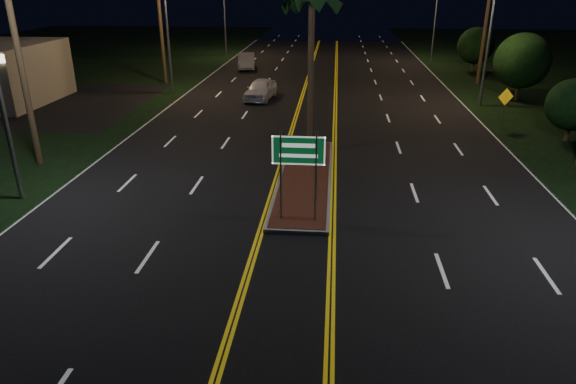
# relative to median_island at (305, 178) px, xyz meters

# --- Properties ---
(ground) EXTENTS (120.00, 120.00, 0.00)m
(ground) POSITION_rel_median_island_xyz_m (0.00, -7.00, -0.08)
(ground) COLOR black
(ground) RESTS_ON ground
(median_island) EXTENTS (2.25, 10.25, 0.17)m
(median_island) POSITION_rel_median_island_xyz_m (0.00, 0.00, 0.00)
(median_island) COLOR gray
(median_island) RESTS_ON ground
(highway_sign) EXTENTS (1.80, 0.08, 3.20)m
(highway_sign) POSITION_rel_median_island_xyz_m (0.00, -4.20, 2.32)
(highway_sign) COLOR gray
(highway_sign) RESTS_ON ground
(streetlight_left_near) EXTENTS (1.91, 0.44, 9.00)m
(streetlight_left_near) POSITION_rel_median_island_xyz_m (-10.61, -3.00, 5.57)
(streetlight_left_near) COLOR gray
(streetlight_left_near) RESTS_ON ground
(streetlight_left_mid) EXTENTS (1.91, 0.44, 9.00)m
(streetlight_left_mid) POSITION_rel_median_island_xyz_m (-10.61, 17.00, 5.57)
(streetlight_left_mid) COLOR gray
(streetlight_left_mid) RESTS_ON ground
(streetlight_left_far) EXTENTS (1.91, 0.44, 9.00)m
(streetlight_left_far) POSITION_rel_median_island_xyz_m (-10.61, 37.00, 5.57)
(streetlight_left_far) COLOR gray
(streetlight_left_far) RESTS_ON ground
(streetlight_right_mid) EXTENTS (1.91, 0.44, 9.00)m
(streetlight_right_mid) POSITION_rel_median_island_xyz_m (10.61, 15.00, 5.57)
(streetlight_right_mid) COLOR gray
(streetlight_right_mid) RESTS_ON ground
(streetlight_right_far) EXTENTS (1.91, 0.44, 9.00)m
(streetlight_right_far) POSITION_rel_median_island_xyz_m (10.61, 35.00, 5.57)
(streetlight_right_far) COLOR gray
(streetlight_right_far) RESTS_ON ground
(shrub_near) EXTENTS (2.70, 2.70, 3.30)m
(shrub_near) POSITION_rel_median_island_xyz_m (13.50, 7.00, 1.86)
(shrub_near) COLOR #382819
(shrub_near) RESTS_ON ground
(shrub_mid) EXTENTS (3.78, 3.78, 4.62)m
(shrub_mid) POSITION_rel_median_island_xyz_m (14.00, 17.00, 2.64)
(shrub_mid) COLOR #382819
(shrub_mid) RESTS_ON ground
(shrub_far) EXTENTS (3.24, 3.24, 3.96)m
(shrub_far) POSITION_rel_median_island_xyz_m (13.80, 29.00, 2.25)
(shrub_far) COLOR #382819
(shrub_far) RESTS_ON ground
(car_near) EXTENTS (2.75, 5.22, 1.67)m
(car_near) POSITION_rel_median_island_xyz_m (-4.12, 15.64, 0.75)
(car_near) COLOR silver
(car_near) RESTS_ON ground
(car_far) EXTENTS (2.88, 5.29, 1.67)m
(car_far) POSITION_rel_median_island_xyz_m (-7.32, 28.77, 0.75)
(car_far) COLOR #9D9FA6
(car_far) RESTS_ON ground
(warning_sign) EXTENTS (0.92, 0.36, 2.31)m
(warning_sign) POSITION_rel_median_island_xyz_m (10.80, 9.28, 1.40)
(warning_sign) COLOR gray
(warning_sign) RESTS_ON ground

